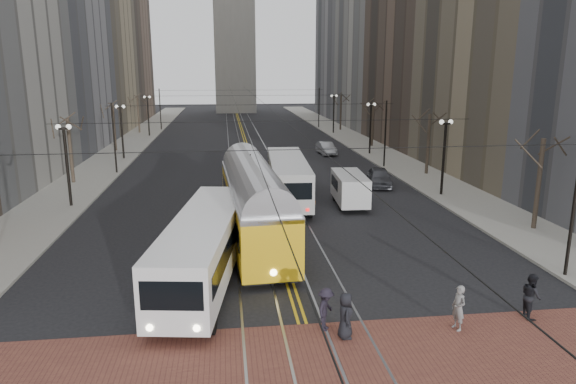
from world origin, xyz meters
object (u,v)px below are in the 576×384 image
object	(u,v)px
pedestrian_d	(326,309)
pedestrian_b	(459,308)
cargo_van	(350,190)
sedan_grey	(379,177)
pedestrian_a	(345,316)
pedestrian_c	(531,296)
transit_bus	(205,249)
rear_bus	(288,180)
streetcar	(254,209)
sedan_silver	(326,148)

from	to	relation	value
pedestrian_d	pedestrian_b	bearing A→B (deg)	-67.08
cargo_van	sedan_grey	xyz separation A→B (m)	(4.01, 5.93, -0.38)
pedestrian_a	pedestrian_d	bearing A→B (deg)	45.36
pedestrian_c	pedestrian_d	size ratio (longest dim) A/B	1.09
transit_bus	rear_bus	bearing A→B (deg)	77.09
streetcar	rear_bus	bearing A→B (deg)	67.68
pedestrian_a	pedestrian_c	world-z (taller)	pedestrian_c
sedan_silver	cargo_van	bearing A→B (deg)	-101.75
sedan_silver	pedestrian_d	size ratio (longest dim) A/B	2.60
rear_bus	pedestrian_d	world-z (taller)	rear_bus
sedan_grey	pedestrian_c	world-z (taller)	pedestrian_c
streetcar	pedestrian_b	distance (m)	13.58
rear_bus	pedestrian_c	size ratio (longest dim) A/B	6.65
rear_bus	transit_bus	bearing A→B (deg)	-108.20
cargo_van	pedestrian_a	world-z (taller)	cargo_van
sedan_silver	sedan_grey	bearing A→B (deg)	-90.67
sedan_grey	pedestrian_d	xyz separation A→B (m)	(-9.20, -23.50, 0.07)
pedestrian_a	pedestrian_c	distance (m)	7.60
cargo_van	pedestrian_b	bearing A→B (deg)	-87.46
transit_bus	sedan_silver	distance (m)	37.32
sedan_silver	pedestrian_a	bearing A→B (deg)	-104.96
pedestrian_b	pedestrian_c	xyz separation A→B (m)	(3.25, 0.59, 0.03)
transit_bus	streetcar	size ratio (longest dim) A/B	0.82
pedestrian_b	pedestrian_c	bearing A→B (deg)	86.53
rear_bus	streetcar	bearing A→B (deg)	-106.22
pedestrian_b	pedestrian_c	world-z (taller)	pedestrian_c
cargo_van	pedestrian_c	world-z (taller)	cargo_van
rear_bus	sedan_grey	bearing A→B (deg)	28.01
sedan_grey	sedan_silver	xyz separation A→B (m)	(-1.19, 16.86, -0.06)
streetcar	pedestrian_b	xyz separation A→B (m)	(6.91, -11.66, -0.88)
streetcar	sedan_silver	bearing A→B (deg)	68.09
transit_bus	streetcar	xyz separation A→B (m)	(2.60, 5.82, 0.23)
rear_bus	pedestrian_a	xyz separation A→B (m)	(-0.42, -20.35, -0.68)
sedan_silver	pedestrian_b	size ratio (longest dim) A/B	2.46
streetcar	pedestrian_d	world-z (taller)	streetcar
pedestrian_d	sedan_silver	bearing A→B (deg)	18.49
streetcar	cargo_van	world-z (taller)	streetcar
rear_bus	pedestrian_a	size ratio (longest dim) A/B	6.94
rear_bus	sedan_silver	size ratio (longest dim) A/B	2.79
pedestrian_c	pedestrian_b	bearing A→B (deg)	106.12
pedestrian_c	cargo_van	bearing A→B (deg)	15.46
pedestrian_d	transit_bus	bearing A→B (deg)	70.98
transit_bus	sedan_grey	distance (m)	22.90
streetcar	rear_bus	world-z (taller)	streetcar
sedan_grey	pedestrian_a	distance (m)	25.65
cargo_van	sedan_silver	size ratio (longest dim) A/B	1.22
cargo_van	pedestrian_d	size ratio (longest dim) A/B	3.16
pedestrian_c	transit_bus	bearing A→B (deg)	73.52
transit_bus	pedestrian_d	xyz separation A→B (m)	(4.61, -5.25, -0.69)
sedan_silver	pedestrian_d	distance (m)	41.15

